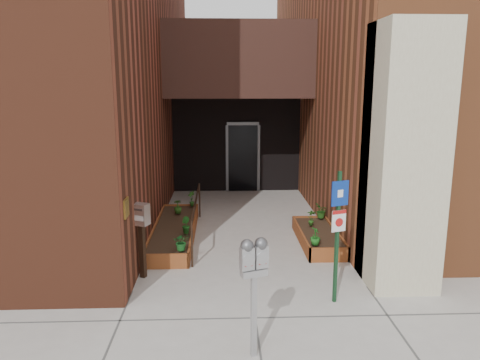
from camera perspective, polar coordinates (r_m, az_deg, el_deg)
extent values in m
plane|color=#9E9991|center=(8.15, 1.33, -13.12)|extent=(80.00, 80.00, 0.00)
cube|color=#612D1B|center=(15.18, -24.74, 16.79)|extent=(8.00, 14.60, 10.00)
cube|color=brown|center=(15.97, 22.64, 16.67)|extent=(8.00, 13.70, 10.00)
cube|color=#B3A98A|center=(8.25, 19.31, 2.54)|extent=(1.10, 1.20, 4.40)
cube|color=black|center=(13.38, -0.26, 14.33)|extent=(4.20, 2.00, 2.00)
cube|color=black|center=(14.90, -0.45, 4.46)|extent=(4.00, 0.30, 3.00)
cube|color=black|center=(14.80, 0.35, 2.65)|extent=(0.90, 0.06, 2.10)
cube|color=#B79338|center=(7.58, -13.73, -3.34)|extent=(0.04, 0.30, 0.30)
cube|color=brown|center=(8.98, -9.11, -9.77)|extent=(0.90, 0.04, 0.30)
cube|color=brown|center=(12.34, -7.21, -3.64)|extent=(0.90, 0.04, 0.30)
cube|color=brown|center=(10.70, -10.31, -6.21)|extent=(0.04, 3.60, 0.30)
cube|color=brown|center=(10.61, -5.68, -6.22)|extent=(0.04, 3.60, 0.30)
cube|color=black|center=(10.65, -8.00, -6.32)|extent=(0.82, 3.52, 0.26)
cube|color=brown|center=(9.34, 10.86, -8.97)|extent=(0.80, 0.04, 0.30)
cube|color=brown|center=(11.34, 8.40, -5.09)|extent=(0.80, 0.04, 0.30)
cube|color=brown|center=(10.26, 7.41, -6.91)|extent=(0.04, 2.20, 0.30)
cube|color=brown|center=(10.42, 11.57, -6.77)|extent=(0.04, 2.20, 0.30)
cube|color=black|center=(10.34, 9.50, -6.95)|extent=(0.72, 2.12, 0.26)
cylinder|color=black|center=(8.91, -5.89, -7.81)|extent=(0.04, 0.04, 0.90)
cylinder|color=black|center=(12.06, -4.95, -2.48)|extent=(0.04, 0.04, 0.90)
cylinder|color=black|center=(10.36, -5.39, -2.47)|extent=(0.04, 3.30, 0.04)
cube|color=#A3A3A6|center=(6.15, 1.67, -16.28)|extent=(0.08, 0.08, 1.10)
cube|color=#A3A3A6|center=(5.89, 1.70, -11.20)|extent=(0.35, 0.23, 0.09)
cube|color=#A3A3A6|center=(5.78, 0.85, -9.54)|extent=(0.19, 0.16, 0.29)
sphere|color=#59595B|center=(5.73, 0.86, -8.01)|extent=(0.16, 0.16, 0.16)
cube|color=white|center=(5.73, 1.07, -9.53)|extent=(0.10, 0.04, 0.05)
cube|color=#B21414|center=(5.76, 1.07, -10.34)|extent=(0.10, 0.04, 0.03)
cube|color=#A3A3A6|center=(5.85, 2.57, -9.29)|extent=(0.19, 0.16, 0.29)
sphere|color=#59595B|center=(5.79, 2.58, -7.77)|extent=(0.16, 0.16, 0.16)
cube|color=white|center=(5.80, 2.80, -9.28)|extent=(0.10, 0.04, 0.05)
cube|color=#B21414|center=(5.83, 2.79, -10.08)|extent=(0.10, 0.04, 0.03)
cube|color=#14381E|center=(7.47, 11.73, -6.97)|extent=(0.06, 0.06, 2.13)
cube|color=navy|center=(7.25, 12.10, -1.61)|extent=(0.28, 0.12, 0.39)
cube|color=white|center=(7.24, 12.12, -1.62)|extent=(0.09, 0.04, 0.12)
cube|color=white|center=(7.36, 11.95, -4.90)|extent=(0.23, 0.10, 0.34)
cube|color=#B21414|center=(7.32, 12.02, -3.86)|extent=(0.23, 0.09, 0.06)
cylinder|color=#B21414|center=(7.35, 12.00, -5.07)|extent=(0.13, 0.06, 0.14)
cube|color=black|center=(8.58, -11.80, -8.45)|extent=(0.12, 0.12, 0.99)
cube|color=silver|center=(8.37, -12.00, -4.10)|extent=(0.33, 0.29, 0.38)
cube|color=#59595B|center=(8.26, -12.43, -3.56)|extent=(0.18, 0.09, 0.04)
cube|color=white|center=(8.31, -12.39, -4.58)|extent=(0.20, 0.10, 0.09)
imported|color=#16501B|center=(9.01, -7.13, -7.47)|extent=(0.35, 0.35, 0.34)
imported|color=#195217|center=(9.97, -6.66, -5.48)|extent=(0.27, 0.27, 0.35)
imported|color=#275718|center=(11.47, -7.59, -3.21)|extent=(0.24, 0.24, 0.34)
imported|color=#215418|center=(12.06, -5.93, -2.27)|extent=(0.29, 0.29, 0.40)
imported|color=#1D5F1B|center=(9.34, 9.18, -6.78)|extent=(0.22, 0.22, 0.35)
imported|color=#265E1B|center=(10.53, 8.71, -4.55)|extent=(0.23, 0.23, 0.37)
imported|color=#215217|center=(11.13, 9.89, -3.72)|extent=(0.37, 0.37, 0.35)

